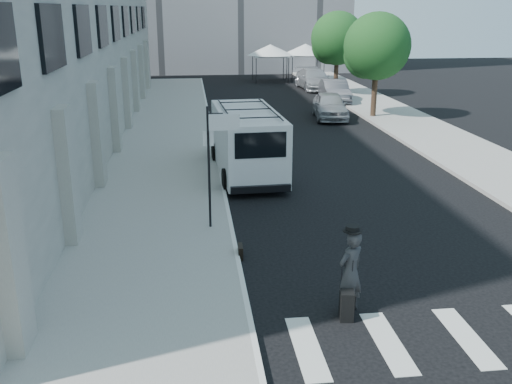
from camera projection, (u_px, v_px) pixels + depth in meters
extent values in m
plane|color=black|center=(323.00, 275.00, 13.85)|extent=(120.00, 120.00, 0.00)
cube|color=gray|center=(168.00, 136.00, 28.48)|extent=(4.50, 48.00, 0.15)
cube|color=gray|center=(396.00, 116.00, 33.71)|extent=(4.00, 56.00, 0.15)
cube|color=gray|center=(13.00, 12.00, 27.76)|extent=(10.00, 44.00, 12.00)
cylinder|color=black|center=(209.00, 168.00, 16.00)|extent=(0.07, 0.07, 3.50)
cube|color=white|center=(208.00, 139.00, 15.76)|extent=(0.30, 0.03, 0.42)
cube|color=white|center=(224.00, 122.00, 15.65)|extent=(0.85, 0.06, 0.45)
cylinder|color=black|center=(374.00, 94.00, 33.15)|extent=(0.32, 0.32, 2.80)
sphere|color=#174A1E|center=(377.00, 46.00, 32.31)|extent=(3.80, 3.80, 3.80)
sphere|color=#174A1E|center=(367.00, 56.00, 33.01)|extent=(2.66, 2.66, 2.66)
cylinder|color=black|center=(336.00, 77.00, 41.65)|extent=(0.32, 0.32, 2.80)
sphere|color=#174A1E|center=(338.00, 38.00, 40.81)|extent=(3.80, 3.80, 3.80)
sphere|color=#174A1E|center=(330.00, 46.00, 41.51)|extent=(2.66, 2.66, 2.66)
cylinder|color=black|center=(256.00, 71.00, 48.38)|extent=(0.06, 0.06, 2.20)
cylinder|color=black|center=(289.00, 71.00, 48.69)|extent=(0.06, 0.06, 2.20)
cylinder|color=black|center=(253.00, 68.00, 51.03)|extent=(0.06, 0.06, 2.20)
cylinder|color=black|center=(283.00, 67.00, 51.34)|extent=(0.06, 0.06, 2.20)
cube|color=white|center=(270.00, 56.00, 49.51)|extent=(3.00, 3.00, 0.12)
cone|color=white|center=(270.00, 50.00, 49.35)|extent=(4.00, 4.00, 0.90)
cylinder|color=black|center=(292.00, 70.00, 49.21)|extent=(0.06, 0.06, 2.20)
cylinder|color=black|center=(324.00, 69.00, 49.51)|extent=(0.06, 0.06, 2.20)
cylinder|color=black|center=(287.00, 67.00, 51.85)|extent=(0.06, 0.06, 2.20)
cylinder|color=black|center=(317.00, 66.00, 52.16)|extent=(0.06, 0.06, 2.20)
cube|color=white|center=(305.00, 55.00, 50.33)|extent=(3.00, 3.00, 0.12)
cone|color=white|center=(305.00, 49.00, 50.17)|extent=(4.00, 4.00, 0.90)
imported|color=#2F2F31|center=(350.00, 272.00, 11.95)|extent=(0.80, 0.74, 1.83)
cube|color=black|center=(240.00, 252.00, 14.78)|extent=(0.14, 0.44, 0.34)
cube|color=black|center=(347.00, 304.00, 11.86)|extent=(0.34, 0.48, 0.64)
cylinder|color=black|center=(342.00, 274.00, 11.87)|extent=(0.02, 0.02, 0.61)
cylinder|color=black|center=(352.00, 274.00, 11.86)|extent=(0.02, 0.02, 0.61)
cube|color=black|center=(348.00, 261.00, 11.78)|extent=(0.24, 0.07, 0.03)
cube|color=white|center=(247.00, 141.00, 21.82)|extent=(2.47, 5.98, 2.29)
cube|color=white|center=(236.00, 137.00, 25.00)|extent=(2.12, 1.08, 1.20)
cube|color=black|center=(260.00, 145.00, 18.93)|extent=(1.74, 0.17, 0.87)
cylinder|color=black|center=(216.00, 153.00, 23.89)|extent=(0.35, 0.84, 0.83)
cylinder|color=black|center=(264.00, 151.00, 24.21)|extent=(0.35, 0.84, 0.83)
cylinder|color=black|center=(227.00, 180.00, 20.11)|extent=(0.35, 0.84, 0.83)
cylinder|color=black|center=(284.00, 177.00, 20.43)|extent=(0.35, 0.84, 0.83)
imported|color=#9C9EA3|center=(330.00, 106.00, 33.23)|extent=(2.30, 4.66, 1.53)
imported|color=#4C4D53|center=(335.00, 91.00, 39.01)|extent=(1.98, 4.77, 1.54)
imported|color=#A1A4A9|center=(314.00, 79.00, 45.38)|extent=(2.51, 5.61, 1.60)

